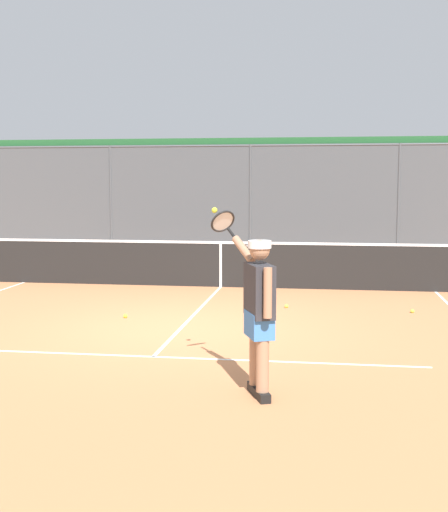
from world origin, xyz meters
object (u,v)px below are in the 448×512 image
Objects in this scene: tennis_player at (258,306)px; tennis_ball_near_net at (412,311)px; tennis_ball_by_sideline at (125,316)px; tennis_ball_near_baseline at (286,306)px.

tennis_ball_near_net is (-2.16, -4.74, -0.91)m from tennis_player.
tennis_ball_by_sideline is 1.00× the size of tennis_ball_near_net.
tennis_ball_near_net and tennis_ball_near_baseline have the same top height.
tennis_ball_by_sideline is at bearing 12.72° from tennis_player.
tennis_player reaches higher than tennis_ball_near_baseline.
tennis_ball_by_sideline and tennis_ball_near_net have the same top height.
tennis_player is at bearing 89.55° from tennis_ball_near_baseline.
tennis_player reaches higher than tennis_ball_near_net.
tennis_ball_by_sideline is 2.83m from tennis_ball_near_baseline.
tennis_ball_by_sideline is at bearing 26.31° from tennis_ball_near_baseline.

